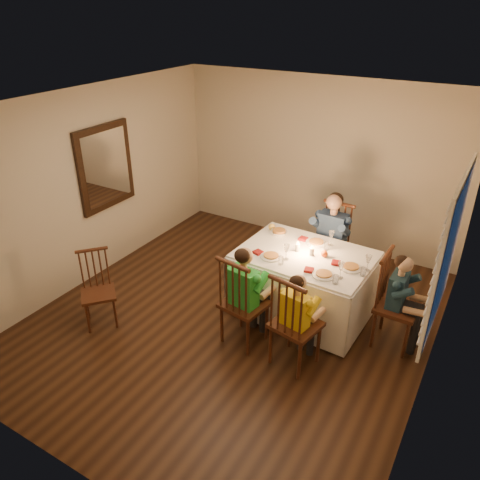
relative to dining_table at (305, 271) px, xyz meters
The scene contains 26 objects.
ground 1.06m from the dining_table, 139.63° to the right, with size 5.00×5.00×0.00m, color black.
wall_left 3.06m from the dining_table, 168.95° to the right, with size 0.02×5.00×2.60m, color beige.
wall_right 1.82m from the dining_table, 19.87° to the right, with size 0.02×5.00×2.60m, color beige.
wall_back 2.16m from the dining_table, 109.18° to the left, with size 4.50×0.02×2.60m, color beige.
ceiling 2.19m from the dining_table, 139.63° to the right, with size 5.00×5.00×0.00m, color white.
dining_table is the anchor object (origin of this frame).
chair_adult 1.02m from the dining_table, 89.07° to the left, with size 0.47×0.44×1.14m, color #39190F, non-canonical shape.
chair_near_left 1.11m from the dining_table, 112.02° to the right, with size 0.47×0.44×1.14m, color #39190F, non-canonical shape.
chair_near_right 1.13m from the dining_table, 71.69° to the right, with size 0.47×0.44×1.14m, color #39190F, non-canonical shape.
chair_end 1.29m from the dining_table, ahead, with size 0.47×0.44×1.14m, color #39190F, non-canonical shape.
chair_extra 2.56m from the dining_table, 143.85° to the right, with size 0.39×0.37×0.95m, color #39190F, non-canonical shape.
adult 1.02m from the dining_table, 89.07° to the left, with size 0.49×0.45×1.31m, color navy, non-canonical shape.
child_green 1.11m from the dining_table, 112.02° to the right, with size 0.44×0.40×1.22m, color green, non-canonical shape.
child_yellow 1.13m from the dining_table, 71.69° to the right, with size 0.38×0.35×1.12m, color yellow, non-canonical shape.
child_teal 1.29m from the dining_table, ahead, with size 0.40×0.36×1.14m, color #1B3543, non-canonical shape.
setting_adult 0.40m from the dining_table, 88.82° to the left, with size 0.26×0.26×0.02m, color white.
setting_green 0.50m from the dining_table, 137.73° to the right, with size 0.26×0.26×0.02m, color white.
setting_yellow 0.57m from the dining_table, 44.51° to the right, with size 0.26×0.26×0.02m, color white.
setting_teal 0.63m from the dining_table, ahead, with size 0.26×0.26×0.02m, color white.
candle_left 0.31m from the dining_table, behind, with size 0.06×0.06×0.10m, color silver.
candle_right 0.30m from the dining_table, ahead, with size 0.06×0.06×0.10m, color silver.
squash 0.79m from the dining_table, 150.65° to the left, with size 0.09×0.09×0.09m, color gold.
orange_fruit 0.35m from the dining_table, 12.28° to the left, with size 0.08×0.08×0.08m, color #FA5C15.
serving_bowl 0.64m from the dining_table, 149.83° to the left, with size 0.21×0.21×0.05m, color white.
wall_mirror 3.04m from the dining_table, behind, with size 0.06×0.95×1.15m.
window_blinds 1.84m from the dining_table, 17.04° to the right, with size 0.07×1.34×1.54m.
Camera 1 is at (2.46, -4.04, 3.57)m, focal length 35.00 mm.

